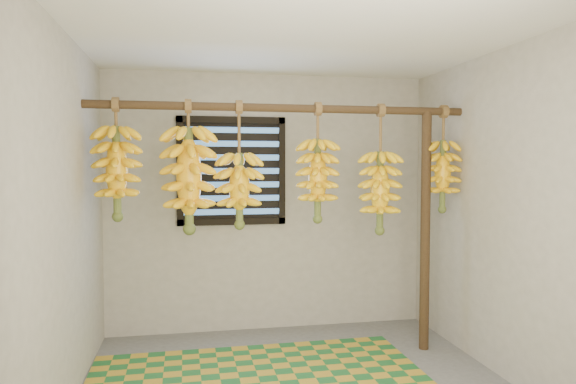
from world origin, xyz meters
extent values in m
cube|color=silver|center=(0.00, 0.00, 2.40)|extent=(3.00, 3.00, 0.01)
cube|color=gray|center=(0.00, 1.50, 1.20)|extent=(3.00, 0.01, 2.40)
cube|color=gray|center=(-1.50, 0.00, 1.20)|extent=(0.01, 3.00, 2.40)
cube|color=gray|center=(1.50, 0.00, 1.20)|extent=(0.01, 3.00, 2.40)
cube|color=black|center=(-0.35, 1.48, 1.50)|extent=(1.00, 0.04, 1.00)
cylinder|color=#412D1A|center=(0.00, 0.70, 2.00)|extent=(3.00, 0.06, 0.06)
cylinder|color=#412D1A|center=(1.20, 0.70, 1.00)|extent=(0.08, 0.08, 2.00)
cylinder|color=brown|center=(-1.26, 0.70, 1.92)|extent=(0.02, 0.02, 0.22)
cylinder|color=#4C5923|center=(-1.26, 0.70, 1.52)|extent=(0.06, 0.06, 0.65)
cylinder|color=brown|center=(-0.74, 0.70, 1.92)|extent=(0.02, 0.02, 0.22)
cylinder|color=#4C5923|center=(-0.74, 0.70, 1.46)|extent=(0.07, 0.07, 0.75)
cylinder|color=brown|center=(-0.36, 0.70, 1.82)|extent=(0.02, 0.02, 0.41)
cylinder|color=#4C5923|center=(-0.36, 0.70, 1.38)|extent=(0.06, 0.06, 0.54)
cylinder|color=brown|center=(0.27, 0.70, 1.88)|extent=(0.02, 0.02, 0.30)
cylinder|color=#4C5923|center=(0.27, 0.70, 1.45)|extent=(0.06, 0.06, 0.62)
cylinder|color=brown|center=(0.80, 0.70, 1.83)|extent=(0.02, 0.02, 0.39)
cylinder|color=#4C5923|center=(0.80, 0.70, 1.35)|extent=(0.06, 0.06, 0.63)
cylinder|color=brown|center=(1.35, 0.70, 1.88)|extent=(0.02, 0.02, 0.30)
cylinder|color=#4C5923|center=(1.35, 0.70, 1.48)|extent=(0.05, 0.05, 0.56)
camera|label=1|loc=(-0.74, -3.27, 1.55)|focal=32.00mm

